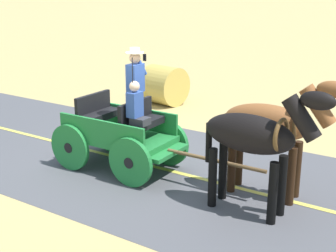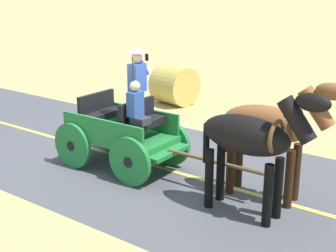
{
  "view_description": "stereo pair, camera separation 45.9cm",
  "coord_description": "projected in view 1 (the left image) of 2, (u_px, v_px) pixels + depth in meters",
  "views": [
    {
      "loc": [
        7.58,
        6.03,
        3.76
      ],
      "look_at": [
        0.38,
        1.29,
        1.1
      ],
      "focal_mm": 50.99,
      "sensor_mm": 36.0,
      "label": 1
    },
    {
      "loc": [
        7.32,
        6.41,
        3.76
      ],
      "look_at": [
        0.38,
        1.29,
        1.1
      ],
      "focal_mm": 50.99,
      "sensor_mm": 36.0,
      "label": 2
    }
  ],
  "objects": [
    {
      "name": "horse_near_side",
      "position": [
        273.0,
        126.0,
        8.29
      ],
      "size": [
        0.66,
        2.13,
        2.21
      ],
      "color": "brown",
      "rests_on": "ground"
    },
    {
      "name": "road_surface",
      "position": [
        128.0,
        160.0,
        10.33
      ],
      "size": [
        5.25,
        160.0,
        0.01
      ],
      "primitive_type": "cube",
      "color": "#4C4C51",
      "rests_on": "ground"
    },
    {
      "name": "road_centre_stripe",
      "position": [
        128.0,
        160.0,
        10.33
      ],
      "size": [
        0.12,
        160.0,
        0.0
      ],
      "primitive_type": "cube",
      "color": "#DBCC4C",
      "rests_on": "road_surface"
    },
    {
      "name": "hay_bale",
      "position": [
        164.0,
        85.0,
        14.84
      ],
      "size": [
        1.37,
        1.29,
        1.2
      ],
      "primitive_type": "cylinder",
      "rotation": [
        0.0,
        1.57,
        1.4
      ],
      "color": "gold",
      "rests_on": "ground"
    },
    {
      "name": "ground_plane",
      "position": [
        128.0,
        160.0,
        10.33
      ],
      "size": [
        200.0,
        200.0,
        0.0
      ],
      "primitive_type": "plane",
      "color": "tan"
    },
    {
      "name": "horse_drawn_carriage",
      "position": [
        122.0,
        130.0,
        9.7
      ],
      "size": [
        1.44,
        4.5,
        2.5
      ],
      "color": "#1E7233",
      "rests_on": "ground"
    },
    {
      "name": "horse_off_side",
      "position": [
        255.0,
        137.0,
        7.67
      ],
      "size": [
        0.6,
        2.13,
        2.21
      ],
      "color": "black",
      "rests_on": "ground"
    }
  ]
}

